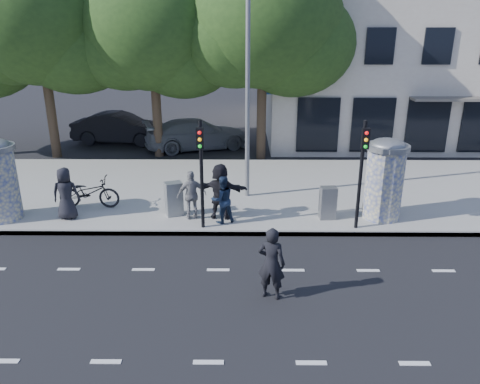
{
  "coord_description": "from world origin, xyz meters",
  "views": [
    {
      "loc": [
        0.68,
        -9.59,
        6.23
      ],
      "look_at": [
        0.56,
        3.5,
        1.45
      ],
      "focal_mm": 35.0,
      "sensor_mm": 36.0,
      "label": 1
    }
  ],
  "objects_px": {
    "bicycle": "(89,192)",
    "cabinet_right": "(328,203)",
    "street_lamp": "(248,67)",
    "cabinet_left": "(174,199)",
    "ped_e": "(192,195)",
    "car_right": "(197,134)",
    "ped_f": "(220,191)",
    "man_road": "(271,263)",
    "ad_column_right": "(385,177)",
    "car_mid": "(120,128)",
    "ped_c": "(222,200)",
    "traffic_pole_far": "(362,165)",
    "ped_a": "(66,193)",
    "traffic_pole_near": "(201,164)"
  },
  "relations": [
    {
      "from": "ad_column_right",
      "to": "traffic_pole_near",
      "type": "height_order",
      "value": "traffic_pole_near"
    },
    {
      "from": "ped_c",
      "to": "traffic_pole_near",
      "type": "bearing_deg",
      "value": 14.71
    },
    {
      "from": "ad_column_right",
      "to": "bicycle",
      "type": "bearing_deg",
      "value": 175.39
    },
    {
      "from": "traffic_pole_far",
      "to": "car_mid",
      "type": "distance_m",
      "value": 15.45
    },
    {
      "from": "man_road",
      "to": "cabinet_right",
      "type": "relative_size",
      "value": 1.68
    },
    {
      "from": "man_road",
      "to": "cabinet_left",
      "type": "distance_m",
      "value": 5.57
    },
    {
      "from": "traffic_pole_far",
      "to": "cabinet_left",
      "type": "bearing_deg",
      "value": 169.81
    },
    {
      "from": "traffic_pole_near",
      "to": "car_mid",
      "type": "bearing_deg",
      "value": 115.3
    },
    {
      "from": "traffic_pole_far",
      "to": "cabinet_left",
      "type": "relative_size",
      "value": 2.98
    },
    {
      "from": "ped_f",
      "to": "ped_a",
      "type": "bearing_deg",
      "value": 9.23
    },
    {
      "from": "street_lamp",
      "to": "bicycle",
      "type": "distance_m",
      "value": 6.92
    },
    {
      "from": "ad_column_right",
      "to": "car_mid",
      "type": "distance_m",
      "value": 15.44
    },
    {
      "from": "car_mid",
      "to": "street_lamp",
      "type": "bearing_deg",
      "value": -135.44
    },
    {
      "from": "bicycle",
      "to": "cabinet_right",
      "type": "distance_m",
      "value": 8.13
    },
    {
      "from": "ped_e",
      "to": "cabinet_right",
      "type": "relative_size",
      "value": 1.52
    },
    {
      "from": "traffic_pole_far",
      "to": "ped_a",
      "type": "distance_m",
      "value": 9.39
    },
    {
      "from": "ped_e",
      "to": "car_right",
      "type": "xyz_separation_m",
      "value": [
        -0.73,
        9.54,
        -0.19
      ]
    },
    {
      "from": "ped_a",
      "to": "bicycle",
      "type": "xyz_separation_m",
      "value": [
        0.42,
        0.97,
        -0.31
      ]
    },
    {
      "from": "traffic_pole_far",
      "to": "cabinet_right",
      "type": "height_order",
      "value": "traffic_pole_far"
    },
    {
      "from": "ad_column_right",
      "to": "car_mid",
      "type": "xyz_separation_m",
      "value": [
        -11.23,
        10.58,
        -0.72
      ]
    },
    {
      "from": "traffic_pole_near",
      "to": "cabinet_left",
      "type": "height_order",
      "value": "traffic_pole_near"
    },
    {
      "from": "street_lamp",
      "to": "ped_a",
      "type": "distance_m",
      "value": 7.3
    },
    {
      "from": "ped_c",
      "to": "ad_column_right",
      "type": "bearing_deg",
      "value": 162.76
    },
    {
      "from": "ped_c",
      "to": "cabinet_left",
      "type": "xyz_separation_m",
      "value": [
        -1.64,
        0.6,
        -0.21
      ]
    },
    {
      "from": "ad_column_right",
      "to": "bicycle",
      "type": "height_order",
      "value": "ad_column_right"
    },
    {
      "from": "man_road",
      "to": "car_right",
      "type": "relative_size",
      "value": 0.34
    },
    {
      "from": "ped_a",
      "to": "ped_c",
      "type": "xyz_separation_m",
      "value": [
        5.08,
        -0.28,
        -0.09
      ]
    },
    {
      "from": "ped_f",
      "to": "man_road",
      "type": "relative_size",
      "value": 1.02
    },
    {
      "from": "man_road",
      "to": "bicycle",
      "type": "distance_m",
      "value": 8.05
    },
    {
      "from": "car_right",
      "to": "ad_column_right",
      "type": "bearing_deg",
      "value": -162.43
    },
    {
      "from": "ped_e",
      "to": "ped_f",
      "type": "relative_size",
      "value": 0.88
    },
    {
      "from": "ped_e",
      "to": "ped_f",
      "type": "distance_m",
      "value": 0.93
    },
    {
      "from": "street_lamp",
      "to": "cabinet_left",
      "type": "bearing_deg",
      "value": -143.65
    },
    {
      "from": "traffic_pole_near",
      "to": "street_lamp",
      "type": "distance_m",
      "value": 4.07
    },
    {
      "from": "ped_c",
      "to": "cabinet_left",
      "type": "relative_size",
      "value": 1.36
    },
    {
      "from": "ped_a",
      "to": "ped_e",
      "type": "relative_size",
      "value": 1.06
    },
    {
      "from": "ad_column_right",
      "to": "ped_a",
      "type": "height_order",
      "value": "ad_column_right"
    },
    {
      "from": "car_right",
      "to": "car_mid",
      "type": "bearing_deg",
      "value": 55.44
    },
    {
      "from": "man_road",
      "to": "bicycle",
      "type": "xyz_separation_m",
      "value": [
        -5.99,
        5.37,
        -0.21
      ]
    },
    {
      "from": "cabinet_left",
      "to": "car_mid",
      "type": "distance_m",
      "value": 11.32
    },
    {
      "from": "traffic_pole_near",
      "to": "ped_a",
      "type": "distance_m",
      "value": 4.7
    },
    {
      "from": "ped_c",
      "to": "cabinet_right",
      "type": "relative_size",
      "value": 1.44
    },
    {
      "from": "ped_c",
      "to": "ped_a",
      "type": "bearing_deg",
      "value": -25.43
    },
    {
      "from": "traffic_pole_near",
      "to": "bicycle",
      "type": "relative_size",
      "value": 1.63
    },
    {
      "from": "ped_e",
      "to": "ped_f",
      "type": "height_order",
      "value": "ped_f"
    },
    {
      "from": "traffic_pole_far",
      "to": "street_lamp",
      "type": "bearing_deg",
      "value": 140.12
    },
    {
      "from": "car_right",
      "to": "ped_c",
      "type": "bearing_deg",
      "value": 171.09
    },
    {
      "from": "ped_e",
      "to": "cabinet_right",
      "type": "height_order",
      "value": "ped_e"
    },
    {
      "from": "ped_c",
      "to": "ped_f",
      "type": "relative_size",
      "value": 0.84
    },
    {
      "from": "ped_c",
      "to": "street_lamp",
      "type": "bearing_deg",
      "value": -130.76
    }
  ]
}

